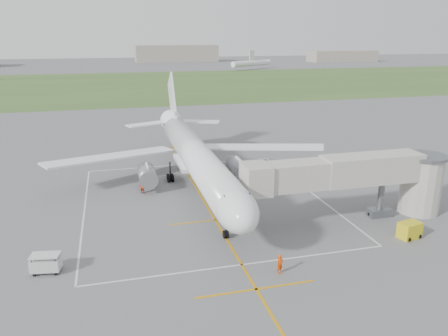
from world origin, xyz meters
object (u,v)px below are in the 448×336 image
object	(u,v)px
jet_bridge	(365,177)
baggage_cart	(46,263)
gpu_unit	(410,230)
ramp_worker_nose	(280,264)
ramp_worker_wing	(142,187)
airliner	(196,156)

from	to	relation	value
jet_bridge	baggage_cart	bearing A→B (deg)	-173.78
jet_bridge	gpu_unit	size ratio (longest dim) A/B	9.64
jet_bridge	baggage_cart	world-z (taller)	jet_bridge
gpu_unit	ramp_worker_nose	xyz separation A→B (m)	(-15.05, -3.13, 0.07)
ramp_worker_wing	jet_bridge	bearing A→B (deg)	-172.47
airliner	ramp_worker_nose	world-z (taller)	airliner
baggage_cart	ramp_worker_wing	size ratio (longest dim) A/B	1.53
airliner	jet_bridge	distance (m)	21.22
ramp_worker_nose	ramp_worker_wing	xyz separation A→B (m)	(-9.71, 22.97, -0.03)
ramp_worker_nose	ramp_worker_wing	size ratio (longest dim) A/B	1.03
airliner	jet_bridge	world-z (taller)	airliner
jet_bridge	baggage_cart	distance (m)	32.64
gpu_unit	airliner	bearing A→B (deg)	119.30
baggage_cart	ramp_worker_nose	size ratio (longest dim) A/B	1.48
gpu_unit	ramp_worker_wing	distance (m)	31.73
airliner	baggage_cart	size ratio (longest dim) A/B	18.10
jet_bridge	ramp_worker_wing	xyz separation A→B (m)	(-22.74, 14.27, -3.90)
jet_bridge	ramp_worker_nose	world-z (taller)	jet_bridge
jet_bridge	airliner	bearing A→B (deg)	137.81
baggage_cart	ramp_worker_wing	world-z (taller)	ramp_worker_wing
gpu_unit	baggage_cart	size ratio (longest dim) A/B	0.94
airliner	baggage_cart	bearing A→B (deg)	-132.88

